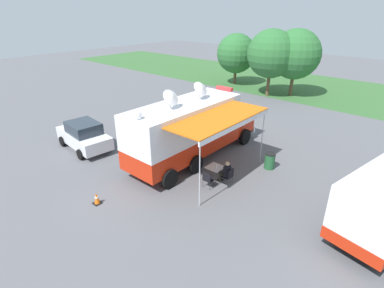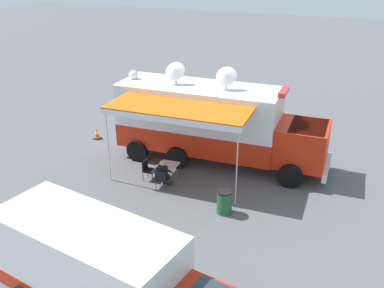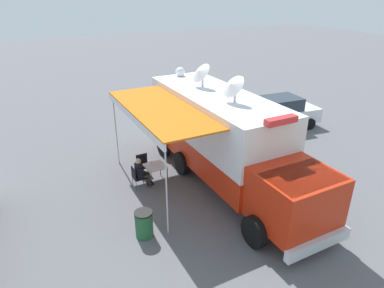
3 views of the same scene
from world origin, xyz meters
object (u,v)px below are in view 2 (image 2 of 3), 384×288
(water_bottle, at_px, (165,164))
(folding_chair_beside_table, at_px, (148,168))
(seated_responder, at_px, (164,173))
(traffic_cone, at_px, (97,134))
(support_truck, at_px, (104,274))
(folding_table, at_px, (168,166))
(car_behind_truck, at_px, (189,97))
(command_truck, at_px, (214,121))
(trash_bin, at_px, (224,202))
(folding_chair_at_table, at_px, (162,178))

(water_bottle, bearing_deg, folding_chair_beside_table, -82.96)
(seated_responder, bearing_deg, folding_chair_beside_table, -112.26)
(traffic_cone, bearing_deg, support_truck, 34.13)
(folding_table, height_order, car_behind_truck, car_behind_truck)
(command_truck, height_order, support_truck, command_truck)
(seated_responder, relative_size, car_behind_truck, 0.29)
(folding_table, xyz_separation_m, car_behind_truck, (-8.46, -2.46, 0.21))
(command_truck, height_order, folding_chair_beside_table, command_truck)
(folding_table, xyz_separation_m, traffic_cone, (-2.69, -5.26, -0.39))
(command_truck, xyz_separation_m, folding_table, (2.48, -1.15, -1.27))
(seated_responder, relative_size, traffic_cone, 2.16)
(water_bottle, distance_m, car_behind_truck, 8.92)
(folding_chair_beside_table, relative_size, traffic_cone, 1.50)
(trash_bin, xyz_separation_m, car_behind_truck, (-9.98, -5.43, 0.42))
(support_truck, bearing_deg, water_bottle, -166.95)
(folding_chair_beside_table, xyz_separation_m, traffic_cone, (-2.92, -4.41, -0.23))
(water_bottle, relative_size, car_behind_truck, 0.05)
(command_truck, height_order, water_bottle, command_truck)
(water_bottle, bearing_deg, traffic_cone, -118.55)
(car_behind_truck, bearing_deg, command_truck, 31.12)
(folding_table, xyz_separation_m, seated_responder, (0.61, 0.08, -0.02))
(command_truck, distance_m, folding_chair_beside_table, 3.66)
(folding_table, relative_size, seated_responder, 0.65)
(command_truck, relative_size, car_behind_truck, 2.20)
(command_truck, relative_size, water_bottle, 42.54)
(folding_table, bearing_deg, command_truck, 155.13)
(water_bottle, relative_size, trash_bin, 0.25)
(command_truck, bearing_deg, folding_chair_at_table, -18.06)
(folding_chair_at_table, bearing_deg, folding_chair_beside_table, -121.42)
(seated_responder, bearing_deg, water_bottle, -163.27)
(folding_table, distance_m, water_bottle, 0.22)
(trash_bin, bearing_deg, folding_chair_at_table, -103.99)
(folding_chair_at_table, height_order, car_behind_truck, car_behind_truck)
(folding_chair_beside_table, distance_m, support_truck, 7.71)
(seated_responder, height_order, support_truck, support_truck)
(command_truck, height_order, car_behind_truck, command_truck)
(traffic_cone, bearing_deg, folding_table, 62.90)
(traffic_cone, height_order, support_truck, support_truck)
(car_behind_truck, bearing_deg, seated_responder, 15.62)
(folding_chair_at_table, relative_size, folding_chair_beside_table, 1.00)
(folding_table, relative_size, water_bottle, 3.63)
(folding_table, distance_m, trash_bin, 3.34)
(command_truck, height_order, folding_table, command_truck)
(folding_chair_at_table, xyz_separation_m, folding_chair_beside_table, (-0.57, -0.93, 0.00))
(folding_chair_at_table, bearing_deg, seated_responder, -179.05)
(traffic_cone, bearing_deg, folding_chair_beside_table, 56.46)
(traffic_cone, bearing_deg, folding_chair_at_table, 56.82)
(folding_table, bearing_deg, support_truck, 12.34)
(command_truck, xyz_separation_m, water_bottle, (2.62, -1.22, -1.11))
(folding_chair_beside_table, bearing_deg, traffic_cone, -123.54)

